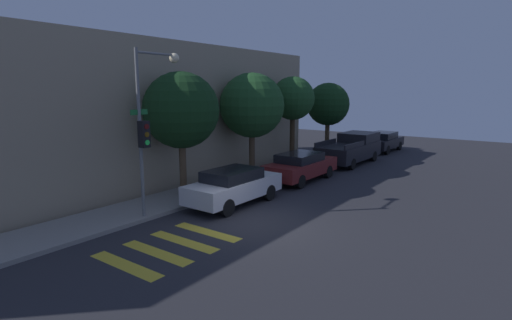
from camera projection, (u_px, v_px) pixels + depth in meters
ground_plane at (256, 224)px, 13.68m from camera, size 60.00×60.00×0.00m
sidewalk at (169, 201)px, 16.24m from camera, size 26.00×2.40×0.14m
building_row at (99, 115)px, 18.36m from camera, size 26.00×6.00×6.73m
crosswalk at (171, 247)px, 11.66m from camera, size 3.55×2.60×0.00m
traffic_light_pole at (150, 114)px, 13.73m from camera, size 2.20×0.56×5.91m
sedan_near_corner at (234, 186)px, 15.84m from camera, size 4.34×1.75×1.45m
sedan_middle at (301, 166)px, 20.02m from camera, size 4.59×1.84×1.42m
pickup_truck at (351, 148)px, 24.93m from camera, size 5.51×2.14×1.81m
sedan_far_end at (383, 141)px, 29.66m from camera, size 4.53×1.77×1.44m
tree_near_corner at (181, 111)px, 16.51m from camera, size 3.18×3.18×5.29m
tree_midblock at (252, 106)px, 20.37m from camera, size 3.31×3.31×5.40m
tree_far_end at (293, 99)px, 23.50m from camera, size 2.56×2.56×5.32m
tree_behind_truck at (328, 105)px, 27.27m from camera, size 2.90×2.90×5.01m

